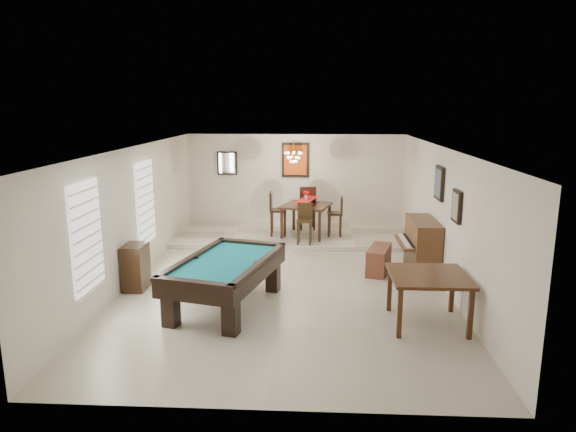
# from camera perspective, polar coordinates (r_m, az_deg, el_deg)

# --- Properties ---
(ground_plane) EXTENTS (6.00, 9.00, 0.02)m
(ground_plane) POSITION_cam_1_polar(r_m,az_deg,el_deg) (10.28, -0.18, -7.04)
(ground_plane) COLOR beige
(wall_back) EXTENTS (6.00, 0.04, 2.60)m
(wall_back) POSITION_cam_1_polar(r_m,az_deg,el_deg) (14.36, 0.82, 3.89)
(wall_back) COLOR silver
(wall_back) RESTS_ON ground_plane
(wall_front) EXTENTS (6.00, 0.04, 2.60)m
(wall_front) POSITION_cam_1_polar(r_m,az_deg,el_deg) (5.62, -2.77, -9.57)
(wall_front) COLOR silver
(wall_front) RESTS_ON ground_plane
(wall_left) EXTENTS (0.04, 9.00, 2.60)m
(wall_left) POSITION_cam_1_polar(r_m,az_deg,el_deg) (10.53, -16.71, 0.29)
(wall_left) COLOR silver
(wall_left) RESTS_ON ground_plane
(wall_right) EXTENTS (0.04, 9.00, 2.60)m
(wall_right) POSITION_cam_1_polar(r_m,az_deg,el_deg) (10.21, 16.87, -0.08)
(wall_right) COLOR silver
(wall_right) RESTS_ON ground_plane
(ceiling) EXTENTS (6.00, 9.00, 0.04)m
(ceiling) POSITION_cam_1_polar(r_m,az_deg,el_deg) (9.74, -0.19, 7.61)
(ceiling) COLOR white
(ceiling) RESTS_ON wall_back
(dining_step) EXTENTS (6.00, 2.50, 0.12)m
(dining_step) POSITION_cam_1_polar(r_m,az_deg,el_deg) (13.37, 0.60, -2.16)
(dining_step) COLOR beige
(dining_step) RESTS_ON ground_plane
(window_left_front) EXTENTS (0.06, 1.00, 1.70)m
(window_left_front) POSITION_cam_1_polar(r_m,az_deg,el_deg) (8.51, -21.47, -2.13)
(window_left_front) COLOR white
(window_left_front) RESTS_ON wall_left
(window_left_rear) EXTENTS (0.06, 1.00, 1.70)m
(window_left_rear) POSITION_cam_1_polar(r_m,az_deg,el_deg) (11.06, -15.57, 1.44)
(window_left_rear) COLOR white
(window_left_rear) RESTS_ON wall_left
(pool_table) EXTENTS (1.89, 2.70, 0.82)m
(pool_table) POSITION_cam_1_polar(r_m,az_deg,el_deg) (8.85, -6.89, -7.53)
(pool_table) COLOR black
(pool_table) RESTS_ON ground_plane
(square_table) EXTENTS (1.19, 1.19, 0.82)m
(square_table) POSITION_cam_1_polar(r_m,az_deg,el_deg) (8.42, 15.24, -8.92)
(square_table) COLOR #371D0D
(square_table) RESTS_ON ground_plane
(upright_piano) EXTENTS (0.76, 1.36, 1.13)m
(upright_piano) POSITION_cam_1_polar(r_m,az_deg,el_deg) (10.72, 13.99, -3.38)
(upright_piano) COLOR brown
(upright_piano) RESTS_ON ground_plane
(piano_bench) EXTENTS (0.63, 1.02, 0.53)m
(piano_bench) POSITION_cam_1_polar(r_m,az_deg,el_deg) (10.76, 10.06, -4.82)
(piano_bench) COLOR brown
(piano_bench) RESTS_ON ground_plane
(apothecary_chest) EXTENTS (0.38, 0.57, 0.86)m
(apothecary_chest) POSITION_cam_1_polar(r_m,az_deg,el_deg) (10.02, -16.58, -5.44)
(apothecary_chest) COLOR black
(apothecary_chest) RESTS_ON ground_plane
(dining_table) EXTENTS (1.38, 1.38, 0.93)m
(dining_table) POSITION_cam_1_polar(r_m,az_deg,el_deg) (13.02, 2.02, -0.20)
(dining_table) COLOR black
(dining_table) RESTS_ON dining_step
(flower_vase) EXTENTS (0.16, 0.16, 0.23)m
(flower_vase) POSITION_cam_1_polar(r_m,az_deg,el_deg) (12.91, 2.04, 2.32)
(flower_vase) COLOR red
(flower_vase) RESTS_ON dining_table
(dining_chair_south) EXTENTS (0.38, 0.38, 0.97)m
(dining_chair_south) POSITION_cam_1_polar(r_m,az_deg,el_deg) (12.24, 1.85, -0.88)
(dining_chair_south) COLOR black
(dining_chair_south) RESTS_ON dining_step
(dining_chair_north) EXTENTS (0.47, 0.47, 1.17)m
(dining_chair_north) POSITION_cam_1_polar(r_m,az_deg,el_deg) (13.72, 2.16, 0.96)
(dining_chair_north) COLOR black
(dining_chair_north) RESTS_ON dining_step
(dining_chair_west) EXTENTS (0.42, 0.42, 1.12)m
(dining_chair_west) POSITION_cam_1_polar(r_m,az_deg,el_deg) (13.02, -1.08, 0.25)
(dining_chair_west) COLOR black
(dining_chair_west) RESTS_ON dining_step
(dining_chair_east) EXTENTS (0.37, 0.37, 1.00)m
(dining_chair_east) POSITION_cam_1_polar(r_m,az_deg,el_deg) (13.04, 5.21, -0.06)
(dining_chair_east) COLOR black
(dining_chair_east) RESTS_ON dining_step
(chandelier) EXTENTS (0.44, 0.44, 0.60)m
(chandelier) POSITION_cam_1_polar(r_m,az_deg,el_deg) (12.96, 0.61, 6.99)
(chandelier) COLOR #FFE5B2
(chandelier) RESTS_ON ceiling
(back_painting) EXTENTS (0.75, 0.06, 0.95)m
(back_painting) POSITION_cam_1_polar(r_m,az_deg,el_deg) (14.24, 0.82, 6.25)
(back_painting) COLOR #D84C14
(back_painting) RESTS_ON wall_back
(back_mirror) EXTENTS (0.55, 0.06, 0.65)m
(back_mirror) POSITION_cam_1_polar(r_m,az_deg,el_deg) (14.45, -6.77, 5.86)
(back_mirror) COLOR white
(back_mirror) RESTS_ON wall_back
(right_picture_upper) EXTENTS (0.06, 0.55, 0.65)m
(right_picture_upper) POSITION_cam_1_polar(r_m,az_deg,el_deg) (10.39, 16.47, 3.51)
(right_picture_upper) COLOR slate
(right_picture_upper) RESTS_ON wall_right
(right_picture_lower) EXTENTS (0.06, 0.45, 0.55)m
(right_picture_lower) POSITION_cam_1_polar(r_m,az_deg,el_deg) (9.18, 18.24, 1.03)
(right_picture_lower) COLOR gray
(right_picture_lower) RESTS_ON wall_right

